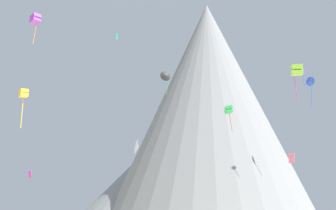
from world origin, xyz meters
name	(u,v)px	position (x,y,z in m)	size (l,w,h in m)	color
rock_massif	(194,135)	(4.28, 74.79, 20.14)	(66.85, 63.43, 51.00)	slate
kite_gold_mid	(24,94)	(-12.00, 18.30, 15.31)	(1.18, 1.18, 4.28)	gold
kite_green_mid	(229,110)	(10.72, 40.94, 18.25)	(1.24, 1.16, 4.10)	green
kite_violet_high	(35,19)	(-17.69, 33.56, 30.98)	(1.78, 1.76, 4.73)	purple
kite_black_mid	(165,76)	(1.53, 35.94, 22.34)	(1.63, 1.13, 3.46)	black
kite_indigo_high	(304,74)	(24.06, 49.17, 26.14)	(0.68, 0.46, 3.45)	#5138B2
kite_magenta_low	(30,175)	(-26.49, 57.47, 10.14)	(1.06, 0.69, 1.42)	#D1339E
kite_blue_mid	(310,82)	(25.70, 52.20, 25.61)	(1.46, 1.33, 5.81)	blue
kite_white_low	(137,147)	(-2.78, 37.91, 12.31)	(1.34, 2.20, 2.14)	white
kite_rainbow_low	(292,158)	(19.44, 39.71, 10.65)	(0.76, 0.97, 1.58)	#E5668C
kite_lime_mid	(297,70)	(18.97, 29.40, 20.62)	(1.36, 1.44, 5.01)	#8CD133
kite_teal_high	(117,37)	(-7.56, 43.98, 32.07)	(0.20, 0.76, 1.04)	teal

